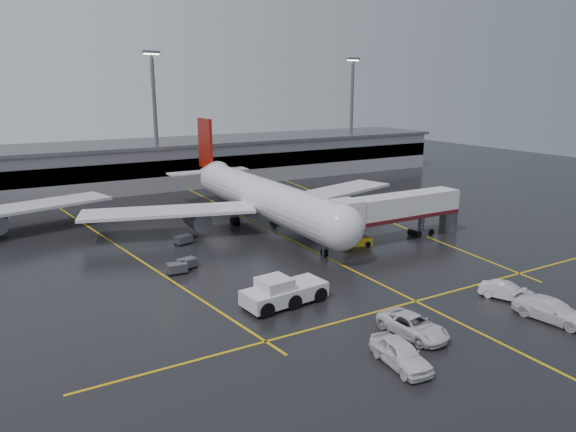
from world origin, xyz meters
TOP-DOWN VIEW (x-y plane):
  - ground at (0.00, 0.00)m, footprint 220.00×220.00m
  - apron_line_centre at (0.00, 0.00)m, footprint 0.25×90.00m
  - apron_line_stop at (0.00, -22.00)m, footprint 60.00×0.25m
  - apron_line_left at (-20.00, 10.00)m, footprint 9.99×69.35m
  - apron_line_right at (18.00, 10.00)m, footprint 7.57×69.64m
  - terminal at (0.00, 47.93)m, footprint 122.00×19.00m
  - light_mast_mid at (-5.00, 42.00)m, footprint 3.00×1.20m
  - light_mast_right at (40.00, 42.00)m, footprint 3.00×1.20m
  - main_airliner at (0.00, 9.70)m, footprint 48.80×45.60m
  - jet_bridge at (11.87, -6.00)m, footprint 19.90×3.40m
  - pushback_tractor at (-10.90, -16.48)m, footprint 8.11×4.07m
  - belt_loader at (6.03, -5.35)m, footprint 3.75×2.68m
  - service_van_a at (-4.95, -26.86)m, footprint 3.40×6.25m
  - service_van_b at (7.04, -30.66)m, footprint 3.58×6.67m
  - service_van_c at (7.59, -25.77)m, footprint 3.54×4.99m
  - service_van_d at (-8.91, -29.83)m, footprint 2.77×5.67m
  - baggage_cart_a at (-15.18, -2.97)m, footprint 2.21×1.65m
  - baggage_cart_b at (-16.60, -3.99)m, footprint 2.09×1.45m
  - baggage_cart_c at (-12.57, 5.84)m, footprint 2.28×1.79m

SIDE VIEW (x-z plane):
  - ground at x=0.00m, z-range 0.00..0.00m
  - apron_line_centre at x=0.00m, z-range 0.00..0.02m
  - apron_line_stop at x=0.00m, z-range 0.00..0.02m
  - apron_line_left at x=-20.00m, z-range 0.00..0.02m
  - apron_line_right at x=18.00m, z-range 0.00..0.02m
  - belt_loader at x=6.03m, z-range -0.56..1.64m
  - baggage_cart_a at x=-15.18m, z-range 0.07..1.19m
  - baggage_cart_b at x=-16.60m, z-range 0.07..1.19m
  - baggage_cart_c at x=-12.57m, z-range 0.07..1.19m
  - service_van_c at x=7.59m, z-range 0.00..1.56m
  - service_van_a at x=-4.95m, z-range 0.00..1.66m
  - service_van_b at x=7.04m, z-range 0.00..1.84m
  - service_van_d at x=-8.91m, z-range 0.00..1.86m
  - pushback_tractor at x=-10.90m, z-range -0.29..2.51m
  - jet_bridge at x=11.87m, z-range 0.91..6.96m
  - main_airliner at x=0.00m, z-range -2.84..11.26m
  - terminal at x=0.00m, z-range 0.02..8.62m
  - light_mast_mid at x=-5.00m, z-range 1.75..27.20m
  - light_mast_right at x=40.00m, z-range 1.75..27.20m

